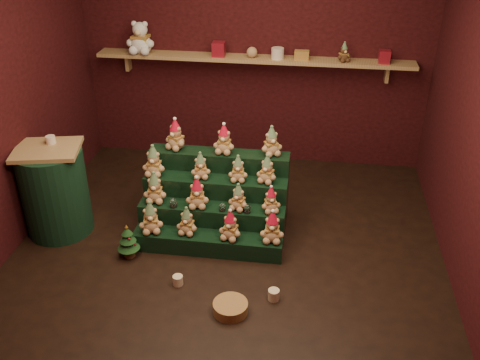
% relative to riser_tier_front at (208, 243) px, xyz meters
% --- Properties ---
extents(ground, '(4.00, 4.00, 0.00)m').
position_rel_riser_tier_front_xyz_m(ground, '(0.18, 0.03, -0.09)').
color(ground, black).
rests_on(ground, ground).
extents(back_wall, '(4.00, 0.10, 2.80)m').
position_rel_riser_tier_front_xyz_m(back_wall, '(0.18, 2.08, 1.31)').
color(back_wall, black).
rests_on(back_wall, ground).
extents(front_wall, '(4.00, 0.10, 2.80)m').
position_rel_riser_tier_front_xyz_m(front_wall, '(0.18, -2.02, 1.31)').
color(front_wall, black).
rests_on(front_wall, ground).
extents(back_shelf, '(3.60, 0.26, 0.24)m').
position_rel_riser_tier_front_xyz_m(back_shelf, '(0.18, 1.90, 1.20)').
color(back_shelf, tan).
rests_on(back_shelf, ground).
extents(riser_tier_front, '(1.40, 0.22, 0.18)m').
position_rel_riser_tier_front_xyz_m(riser_tier_front, '(0.00, 0.00, 0.00)').
color(riser_tier_front, black).
rests_on(riser_tier_front, ground).
extents(riser_tier_midfront, '(1.40, 0.22, 0.36)m').
position_rel_riser_tier_front_xyz_m(riser_tier_midfront, '(0.00, 0.22, 0.09)').
color(riser_tier_midfront, black).
rests_on(riser_tier_midfront, ground).
extents(riser_tier_midback, '(1.40, 0.22, 0.54)m').
position_rel_riser_tier_front_xyz_m(riser_tier_midback, '(0.00, 0.44, 0.18)').
color(riser_tier_midback, black).
rests_on(riser_tier_midback, ground).
extents(riser_tier_back, '(1.40, 0.22, 0.72)m').
position_rel_riser_tier_front_xyz_m(riser_tier_back, '(0.00, 0.66, 0.27)').
color(riser_tier_back, black).
rests_on(riser_tier_back, ground).
extents(teddy_0, '(0.27, 0.26, 0.31)m').
position_rel_riser_tier_front_xyz_m(teddy_0, '(-0.53, -0.01, 0.25)').
color(teddy_0, tan).
rests_on(teddy_0, riser_tier_front).
extents(teddy_1, '(0.21, 0.19, 0.27)m').
position_rel_riser_tier_front_xyz_m(teddy_1, '(-0.19, 0.01, 0.23)').
color(teddy_1, tan).
rests_on(teddy_1, riser_tier_front).
extents(teddy_2, '(0.24, 0.23, 0.29)m').
position_rel_riser_tier_front_xyz_m(teddy_2, '(0.22, -0.01, 0.23)').
color(teddy_2, tan).
rests_on(teddy_2, riser_tier_front).
extents(teddy_3, '(0.22, 0.20, 0.31)m').
position_rel_riser_tier_front_xyz_m(teddy_3, '(0.60, 0.00, 0.24)').
color(teddy_3, tan).
rests_on(teddy_3, riser_tier_front).
extents(teddy_4, '(0.24, 0.22, 0.31)m').
position_rel_riser_tier_front_xyz_m(teddy_4, '(-0.55, 0.24, 0.42)').
color(teddy_4, tan).
rests_on(teddy_4, riser_tier_midfront).
extents(teddy_5, '(0.24, 0.22, 0.30)m').
position_rel_riser_tier_front_xyz_m(teddy_5, '(-0.13, 0.20, 0.42)').
color(teddy_5, tan).
rests_on(teddy_5, riser_tier_midfront).
extents(teddy_6, '(0.23, 0.22, 0.26)m').
position_rel_riser_tier_front_xyz_m(teddy_6, '(0.26, 0.21, 0.40)').
color(teddy_6, tan).
rests_on(teddy_6, riser_tier_midfront).
extents(teddy_7, '(0.22, 0.21, 0.25)m').
position_rel_riser_tier_front_xyz_m(teddy_7, '(0.56, 0.22, 0.40)').
color(teddy_7, tan).
rests_on(teddy_7, riser_tier_midfront).
extents(teddy_8, '(0.22, 0.20, 0.31)m').
position_rel_riser_tier_front_xyz_m(teddy_8, '(-0.60, 0.44, 0.60)').
color(teddy_8, tan).
rests_on(teddy_8, riser_tier_midback).
extents(teddy_9, '(0.22, 0.21, 0.26)m').
position_rel_riser_tier_front_xyz_m(teddy_9, '(-0.14, 0.44, 0.58)').
color(teddy_9, tan).
rests_on(teddy_9, riser_tier_midback).
extents(teddy_10, '(0.19, 0.18, 0.26)m').
position_rel_riser_tier_front_xyz_m(teddy_10, '(0.22, 0.44, 0.58)').
color(teddy_10, tan).
rests_on(teddy_10, riser_tier_midback).
extents(teddy_11, '(0.24, 0.23, 0.28)m').
position_rel_riser_tier_front_xyz_m(teddy_11, '(0.50, 0.45, 0.59)').
color(teddy_11, tan).
rests_on(teddy_11, riser_tier_midback).
extents(teddy_12, '(0.28, 0.27, 0.31)m').
position_rel_riser_tier_front_xyz_m(teddy_12, '(-0.43, 0.68, 0.78)').
color(teddy_12, tan).
rests_on(teddy_12, riser_tier_back).
extents(teddy_13, '(0.23, 0.21, 0.29)m').
position_rel_riser_tier_front_xyz_m(teddy_13, '(0.05, 0.66, 0.78)').
color(teddy_13, tan).
rests_on(teddy_13, riser_tier_back).
extents(teddy_14, '(0.27, 0.26, 0.29)m').
position_rel_riser_tier_front_xyz_m(teddy_14, '(0.51, 0.68, 0.78)').
color(teddy_14, tan).
rests_on(teddy_14, riser_tier_back).
extents(snow_globe_a, '(0.07, 0.07, 0.09)m').
position_rel_riser_tier_front_xyz_m(snow_globe_a, '(-0.35, 0.16, 0.32)').
color(snow_globe_a, black).
rests_on(snow_globe_a, riser_tier_midfront).
extents(snow_globe_b, '(0.06, 0.06, 0.08)m').
position_rel_riser_tier_front_xyz_m(snow_globe_b, '(0.12, 0.16, 0.31)').
color(snow_globe_b, black).
rests_on(snow_globe_b, riser_tier_midfront).
extents(snow_globe_c, '(0.06, 0.06, 0.09)m').
position_rel_riser_tier_front_xyz_m(snow_globe_c, '(0.35, 0.16, 0.31)').
color(snow_globe_c, black).
rests_on(snow_globe_c, riser_tier_midfront).
extents(side_table, '(0.68, 0.63, 0.90)m').
position_rel_riser_tier_front_xyz_m(side_table, '(-1.52, 0.15, 0.36)').
color(side_table, tan).
rests_on(side_table, ground).
extents(table_ornament, '(0.09, 0.09, 0.07)m').
position_rel_riser_tier_front_xyz_m(table_ornament, '(-1.52, 0.25, 0.85)').
color(table_ornament, beige).
rests_on(table_ornament, side_table).
extents(mini_christmas_tree, '(0.21, 0.21, 0.35)m').
position_rel_riser_tier_front_xyz_m(mini_christmas_tree, '(-0.71, -0.18, 0.08)').
color(mini_christmas_tree, '#49311A').
rests_on(mini_christmas_tree, ground).
extents(mug_left, '(0.09, 0.09, 0.09)m').
position_rel_riser_tier_front_xyz_m(mug_left, '(-0.16, -0.51, -0.05)').
color(mug_left, beige).
rests_on(mug_left, ground).
extents(mug_right, '(0.10, 0.10, 0.10)m').
position_rel_riser_tier_front_xyz_m(mug_right, '(0.67, -0.58, -0.04)').
color(mug_right, beige).
rests_on(mug_right, ground).
extents(wicker_basket, '(0.35, 0.35, 0.09)m').
position_rel_riser_tier_front_xyz_m(wicker_basket, '(0.34, -0.77, -0.05)').
color(wicker_basket, '#A97D44').
rests_on(wicker_basket, ground).
extents(white_bear, '(0.34, 0.31, 0.46)m').
position_rel_riser_tier_front_xyz_m(white_bear, '(-1.11, 1.87, 1.46)').
color(white_bear, white).
rests_on(white_bear, back_shelf).
extents(brown_bear, '(0.20, 0.19, 0.21)m').
position_rel_riser_tier_front_xyz_m(brown_bear, '(1.18, 1.87, 1.34)').
color(brown_bear, '#492E18').
rests_on(brown_bear, back_shelf).
extents(gift_tin_red_a, '(0.14, 0.14, 0.16)m').
position_rel_riser_tier_front_xyz_m(gift_tin_red_a, '(-0.21, 1.88, 1.31)').
color(gift_tin_red_a, maroon).
rests_on(gift_tin_red_a, back_shelf).
extents(gift_tin_cream, '(0.14, 0.14, 0.12)m').
position_rel_riser_tier_front_xyz_m(gift_tin_cream, '(0.46, 1.88, 1.29)').
color(gift_tin_cream, beige).
rests_on(gift_tin_cream, back_shelf).
extents(gift_tin_red_b, '(0.12, 0.12, 0.14)m').
position_rel_riser_tier_front_xyz_m(gift_tin_red_b, '(1.62, 1.88, 1.30)').
color(gift_tin_red_b, maroon).
rests_on(gift_tin_red_b, back_shelf).
extents(shelf_plush_ball, '(0.12, 0.12, 0.12)m').
position_rel_riser_tier_front_xyz_m(shelf_plush_ball, '(0.17, 1.88, 1.29)').
color(shelf_plush_ball, tan).
rests_on(shelf_plush_ball, back_shelf).
extents(scarf_gift_box, '(0.16, 0.10, 0.10)m').
position_rel_riser_tier_front_xyz_m(scarf_gift_box, '(0.72, 1.88, 1.28)').
color(scarf_gift_box, orange).
rests_on(scarf_gift_box, back_shelf).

